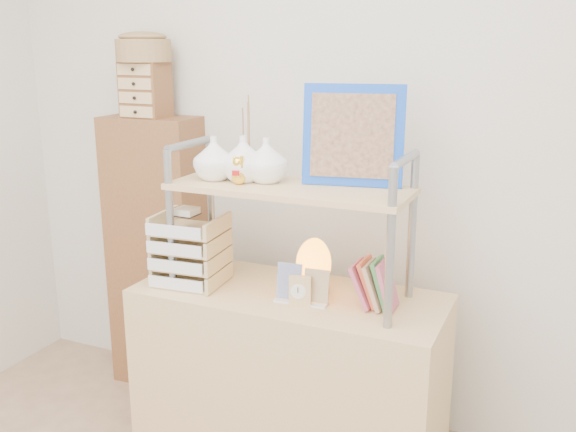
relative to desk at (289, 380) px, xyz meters
name	(u,v)px	position (x,y,z in m)	size (l,w,h in m)	color
room_shell	(151,36)	(0.00, -0.81, 1.32)	(3.42, 3.41, 2.61)	silver
desk	(289,380)	(0.00, 0.00, 0.00)	(1.20, 0.50, 0.75)	tan
cabinet	(157,254)	(-0.88, 0.37, 0.30)	(0.45, 0.24, 1.35)	brown
hutch	(276,176)	(-0.06, 0.01, 0.83)	(0.90, 0.34, 0.79)	gray
letter_tray	(189,253)	(-0.41, -0.07, 0.50)	(0.27, 0.26, 0.31)	tan
salt_lamp	(314,265)	(0.08, 0.04, 0.49)	(0.14, 0.13, 0.22)	brown
desk_clock	(300,291)	(0.09, -0.10, 0.43)	(0.09, 0.06, 0.11)	tan
postcard_stand	(302,292)	(0.08, -0.07, 0.42)	(0.21, 0.07, 0.14)	white
drawer_chest	(145,90)	(-0.88, 0.35, 1.10)	(0.20, 0.16, 0.25)	brown
woven_basket	(143,50)	(-0.88, 0.35, 1.28)	(0.25, 0.25, 0.10)	olive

